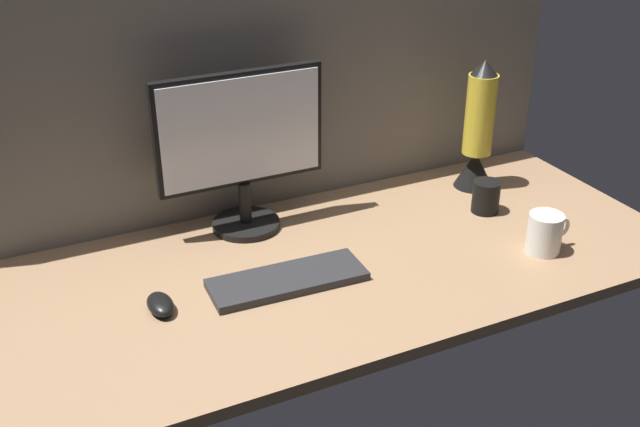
# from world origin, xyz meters

# --- Properties ---
(ground_plane) EXTENTS (1.80, 0.80, 0.03)m
(ground_plane) POSITION_xyz_m (0.00, 0.00, -0.01)
(ground_plane) COLOR #8C6B4C
(cubicle_wall_back) EXTENTS (1.80, 0.05, 0.68)m
(cubicle_wall_back) POSITION_xyz_m (0.00, 0.38, 0.34)
(cubicle_wall_back) COLOR slate
(cubicle_wall_back) RESTS_ON ground_plane
(monitor) EXTENTS (0.44, 0.18, 0.43)m
(monitor) POSITION_xyz_m (-0.11, 0.25, 0.24)
(monitor) COLOR black
(monitor) RESTS_ON ground_plane
(keyboard) EXTENTS (0.38, 0.15, 0.02)m
(keyboard) POSITION_xyz_m (-0.12, -0.06, 0.01)
(keyboard) COLOR #262628
(keyboard) RESTS_ON ground_plane
(mouse) EXTENTS (0.06, 0.10, 0.03)m
(mouse) POSITION_xyz_m (-0.42, -0.04, 0.02)
(mouse) COLOR black
(mouse) RESTS_ON ground_plane
(mug_black_travel) EXTENTS (0.08, 0.08, 0.09)m
(mug_black_travel) POSITION_xyz_m (0.52, 0.04, 0.05)
(mug_black_travel) COLOR black
(mug_black_travel) RESTS_ON ground_plane
(mug_ceramic_white) EXTENTS (0.12, 0.09, 0.10)m
(mug_ceramic_white) POSITION_xyz_m (0.52, -0.20, 0.05)
(mug_ceramic_white) COLOR white
(mug_ceramic_white) RESTS_ON ground_plane
(lava_lamp) EXTENTS (0.12, 0.12, 0.38)m
(lava_lamp) POSITION_xyz_m (0.59, 0.20, 0.16)
(lava_lamp) COLOR black
(lava_lamp) RESTS_ON ground_plane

